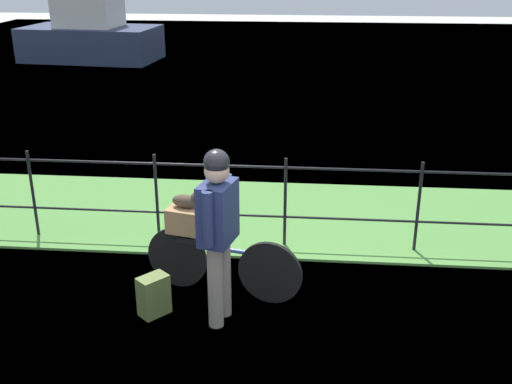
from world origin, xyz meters
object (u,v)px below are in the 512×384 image
object	(u,v)px
wooden_crate	(186,219)
backpack_on_paving	(154,295)
cyclist_person	(218,223)
moored_boat_near	(91,33)
bicycle_main	(221,263)
terrier_dog	(188,200)

from	to	relation	value
wooden_crate	backpack_on_paving	bearing A→B (deg)	-114.07
cyclist_person	moored_boat_near	bearing A→B (deg)	113.49
bicycle_main	moored_boat_near	xyz separation A→B (m)	(-6.17, 13.86, 0.50)
wooden_crate	terrier_dog	world-z (taller)	terrier_dog
terrier_dog	cyclist_person	bearing A→B (deg)	-55.36
cyclist_person	wooden_crate	bearing A→B (deg)	126.01
bicycle_main	backpack_on_paving	bearing A→B (deg)	-143.05
wooden_crate	cyclist_person	size ratio (longest dim) A/B	0.20
cyclist_person	bicycle_main	bearing A→B (deg)	96.97
cyclist_person	backpack_on_paving	distance (m)	1.03
bicycle_main	moored_boat_near	world-z (taller)	moored_boat_near
bicycle_main	moored_boat_near	distance (m)	15.18
terrier_dog	bicycle_main	bearing A→B (deg)	-13.53
wooden_crate	backpack_on_paving	xyz separation A→B (m)	(-0.23, -0.52, -0.57)
wooden_crate	cyclist_person	bearing A→B (deg)	-53.99
terrier_dog	moored_boat_near	world-z (taller)	moored_boat_near
terrier_dog	moored_boat_near	size ratio (longest dim) A/B	0.07
wooden_crate	terrier_dog	bearing A→B (deg)	-13.53
cyclist_person	moored_boat_near	size ratio (longest dim) A/B	0.39
backpack_on_paving	moored_boat_near	size ratio (longest dim) A/B	0.09
bicycle_main	backpack_on_paving	size ratio (longest dim) A/B	4.02
terrier_dog	moored_boat_near	distance (m)	14.97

